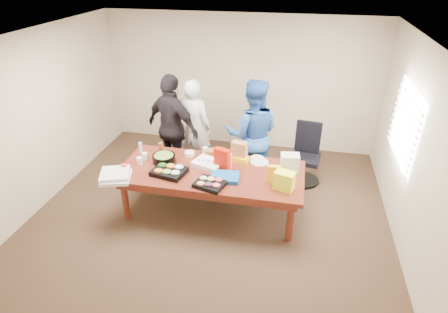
% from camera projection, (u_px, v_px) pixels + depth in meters
% --- Properties ---
extents(floor, '(5.50, 5.00, 0.02)m').
position_uv_depth(floor, '(212.00, 211.00, 5.92)').
color(floor, '#47301E').
rests_on(floor, ground).
extents(ceiling, '(5.50, 5.00, 0.02)m').
position_uv_depth(ceiling, '(208.00, 38.00, 4.61)').
color(ceiling, white).
rests_on(ceiling, wall_back).
extents(wall_back, '(5.50, 0.04, 2.70)m').
position_uv_depth(wall_back, '(240.00, 83.00, 7.41)').
color(wall_back, beige).
rests_on(wall_back, floor).
extents(wall_front, '(5.50, 0.04, 2.70)m').
position_uv_depth(wall_front, '(140.00, 258.00, 3.12)').
color(wall_front, beige).
rests_on(wall_front, floor).
extents(wall_left, '(0.04, 5.00, 2.70)m').
position_uv_depth(wall_left, '(41.00, 119.00, 5.76)').
color(wall_left, beige).
rests_on(wall_left, floor).
extents(wall_right, '(0.04, 5.00, 2.70)m').
position_uv_depth(wall_right, '(415.00, 154.00, 4.76)').
color(wall_right, beige).
rests_on(wall_right, floor).
extents(window_panel, '(0.03, 1.40, 1.10)m').
position_uv_depth(window_panel, '(405.00, 125.00, 5.21)').
color(window_panel, white).
rests_on(window_panel, wall_right).
extents(window_blinds, '(0.04, 1.36, 1.00)m').
position_uv_depth(window_blinds, '(402.00, 125.00, 5.22)').
color(window_blinds, beige).
rests_on(window_blinds, wall_right).
extents(conference_table, '(2.80, 1.20, 0.75)m').
position_uv_depth(conference_table, '(211.00, 191.00, 5.74)').
color(conference_table, '#4C1C0F').
rests_on(conference_table, floor).
extents(office_chair, '(0.60, 0.60, 1.05)m').
position_uv_depth(office_chair, '(306.00, 156.00, 6.41)').
color(office_chair, black).
rests_on(office_chair, floor).
extents(person_center, '(0.72, 0.55, 1.77)m').
position_uv_depth(person_center, '(194.00, 127.00, 6.65)').
color(person_center, white).
rests_on(person_center, floor).
extents(person_right, '(1.02, 0.84, 1.92)m').
position_uv_depth(person_right, '(252.00, 134.00, 6.19)').
color(person_right, '#275199').
rests_on(person_right, floor).
extents(person_left, '(1.22, 0.90, 1.92)m').
position_uv_depth(person_left, '(173.00, 128.00, 6.42)').
color(person_left, black).
rests_on(person_left, floor).
extents(veggie_tray, '(0.54, 0.46, 0.07)m').
position_uv_depth(veggie_tray, '(169.00, 172.00, 5.46)').
color(veggie_tray, black).
rests_on(veggie_tray, conference_table).
extents(fruit_tray, '(0.48, 0.42, 0.06)m').
position_uv_depth(fruit_tray, '(210.00, 184.00, 5.17)').
color(fruit_tray, black).
rests_on(fruit_tray, conference_table).
extents(sheet_cake, '(0.53, 0.46, 0.08)m').
position_uv_depth(sheet_cake, '(208.00, 164.00, 5.66)').
color(sheet_cake, white).
rests_on(sheet_cake, conference_table).
extents(salad_bowl, '(0.42, 0.42, 0.12)m').
position_uv_depth(salad_bowl, '(164.00, 158.00, 5.77)').
color(salad_bowl, black).
rests_on(salad_bowl, conference_table).
extents(chip_bag_blue, '(0.44, 0.34, 0.06)m').
position_uv_depth(chip_bag_blue, '(225.00, 177.00, 5.33)').
color(chip_bag_blue, '#12509A').
rests_on(chip_bag_blue, conference_table).
extents(chip_bag_red, '(0.26, 0.18, 0.35)m').
position_uv_depth(chip_bag_red, '(222.00, 159.00, 5.51)').
color(chip_bag_red, '#B21505').
rests_on(chip_bag_red, conference_table).
extents(chip_bag_yellow, '(0.19, 0.10, 0.28)m').
position_uv_depth(chip_bag_yellow, '(274.00, 174.00, 5.20)').
color(chip_bag_yellow, '#FFAB1B').
rests_on(chip_bag_yellow, conference_table).
extents(chip_bag_orange, '(0.18, 0.12, 0.26)m').
position_uv_depth(chip_bag_orange, '(226.00, 160.00, 5.56)').
color(chip_bag_orange, orange).
rests_on(chip_bag_orange, conference_table).
extents(mayo_jar, '(0.10, 0.10, 0.13)m').
position_uv_depth(mayo_jar, '(205.00, 151.00, 5.98)').
color(mayo_jar, silver).
rests_on(mayo_jar, conference_table).
extents(mustard_bottle, '(0.08, 0.08, 0.17)m').
position_uv_depth(mustard_bottle, '(232.00, 155.00, 5.82)').
color(mustard_bottle, gold).
rests_on(mustard_bottle, conference_table).
extents(dressing_bottle, '(0.08, 0.08, 0.21)m').
position_uv_depth(dressing_bottle, '(161.00, 148.00, 5.96)').
color(dressing_bottle, brown).
rests_on(dressing_bottle, conference_table).
extents(ranch_bottle, '(0.07, 0.07, 0.16)m').
position_uv_depth(ranch_bottle, '(141.00, 147.00, 6.05)').
color(ranch_bottle, silver).
rests_on(ranch_bottle, conference_table).
extents(banana_bunch, '(0.27, 0.20, 0.08)m').
position_uv_depth(banana_bunch, '(241.00, 159.00, 5.78)').
color(banana_bunch, yellow).
rests_on(banana_bunch, conference_table).
extents(bread_loaf, '(0.34, 0.21, 0.13)m').
position_uv_depth(bread_loaf, '(215.00, 153.00, 5.92)').
color(bread_loaf, brown).
rests_on(bread_loaf, conference_table).
extents(kraft_bag, '(0.26, 0.18, 0.31)m').
position_uv_depth(kraft_bag, '(239.00, 151.00, 5.77)').
color(kraft_bag, olive).
rests_on(kraft_bag, conference_table).
extents(red_cup, '(0.11, 0.11, 0.12)m').
position_uv_depth(red_cup, '(124.00, 168.00, 5.51)').
color(red_cup, red).
rests_on(red_cup, conference_table).
extents(clear_cup_a, '(0.09, 0.09, 0.11)m').
position_uv_depth(clear_cup_a, '(140.00, 161.00, 5.70)').
color(clear_cup_a, white).
rests_on(clear_cup_a, conference_table).
extents(clear_cup_b, '(0.11, 0.11, 0.12)m').
position_uv_depth(clear_cup_b, '(145.00, 156.00, 5.82)').
color(clear_cup_b, silver).
rests_on(clear_cup_b, conference_table).
extents(pizza_box_lower, '(0.51, 0.51, 0.05)m').
position_uv_depth(pizza_box_lower, '(116.00, 178.00, 5.33)').
color(pizza_box_lower, silver).
rests_on(pizza_box_lower, conference_table).
extents(pizza_box_upper, '(0.53, 0.53, 0.05)m').
position_uv_depth(pizza_box_upper, '(115.00, 174.00, 5.34)').
color(pizza_box_upper, silver).
rests_on(pizza_box_upper, pizza_box_lower).
extents(plate_a, '(0.31, 0.31, 0.02)m').
position_uv_depth(plate_a, '(259.00, 162.00, 5.77)').
color(plate_a, silver).
rests_on(plate_a, conference_table).
extents(plate_b, '(0.28, 0.28, 0.01)m').
position_uv_depth(plate_b, '(257.00, 158.00, 5.88)').
color(plate_b, white).
rests_on(plate_b, conference_table).
extents(dip_bowl_a, '(0.18, 0.18, 0.06)m').
position_uv_depth(dip_bowl_a, '(222.00, 161.00, 5.75)').
color(dip_bowl_a, beige).
rests_on(dip_bowl_a, conference_table).
extents(dip_bowl_b, '(0.20, 0.20, 0.06)m').
position_uv_depth(dip_bowl_b, '(190.00, 154.00, 5.96)').
color(dip_bowl_b, silver).
rests_on(dip_bowl_b, conference_table).
extents(grocery_bag_white, '(0.29, 0.22, 0.29)m').
position_uv_depth(grocery_bag_white, '(290.00, 163.00, 5.45)').
color(grocery_bag_white, silver).
rests_on(grocery_bag_white, conference_table).
extents(grocery_bag_yellow, '(0.31, 0.26, 0.27)m').
position_uv_depth(grocery_bag_yellow, '(284.00, 181.00, 5.06)').
color(grocery_bag_yellow, '#E1F523').
rests_on(grocery_bag_yellow, conference_table).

